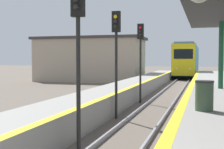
{
  "coord_description": "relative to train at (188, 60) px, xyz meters",
  "views": [
    {
      "loc": [
        2.35,
        -2.8,
        2.65
      ],
      "look_at": [
        -3.64,
        17.53,
        1.55
      ],
      "focal_mm": 50.0,
      "sensor_mm": 36.0,
      "label": 1
    }
  ],
  "objects": [
    {
      "name": "trash_bin",
      "position": [
        2.38,
        -38.87,
        -0.9
      ],
      "size": [
        0.59,
        0.59,
        0.95
      ],
      "color": "#384C38",
      "rests_on": "platform_right"
    },
    {
      "name": "train",
      "position": [
        0.0,
        0.0,
        0.0
      ],
      "size": [
        2.79,
        22.54,
        4.68
      ],
      "color": "black",
      "rests_on": "ground"
    },
    {
      "name": "station_building",
      "position": [
        -10.46,
        -14.58,
        0.19
      ],
      "size": [
        12.54,
        6.43,
        5.1
      ],
      "color": "tan",
      "rests_on": "ground"
    },
    {
      "name": "signal_mid",
      "position": [
        -1.31,
        -36.0,
        0.89
      ],
      "size": [
        0.36,
        0.31,
        4.68
      ],
      "color": "black",
      "rests_on": "ground"
    },
    {
      "name": "signal_near",
      "position": [
        -0.97,
        -41.09,
        0.89
      ],
      "size": [
        0.36,
        0.31,
        4.68
      ],
      "color": "black",
      "rests_on": "ground"
    },
    {
      "name": "signal_far",
      "position": [
        -1.25,
        -30.91,
        0.89
      ],
      "size": [
        0.36,
        0.31,
        4.68
      ],
      "color": "black",
      "rests_on": "ground"
    }
  ]
}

